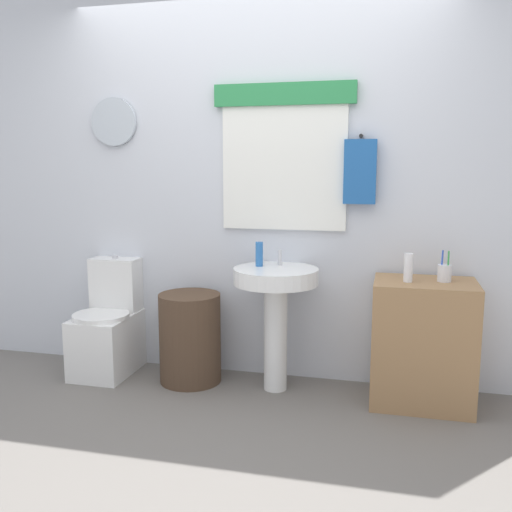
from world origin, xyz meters
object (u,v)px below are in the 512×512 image
object	(u,v)px
soap_bottle	(259,254)
lotion_bottle	(408,268)
toilet	(109,329)
wooden_cabinet	(423,343)
pedestal_sink	(276,298)
toothbrush_cup	(444,273)
laundry_hamper	(190,338)

from	to	relation	value
soap_bottle	lotion_bottle	size ratio (longest dim) A/B	0.92
toilet	wooden_cabinet	xyz separation A→B (m)	(2.10, -0.04, 0.07)
toilet	lotion_bottle	distance (m)	2.07
pedestal_sink	wooden_cabinet	size ratio (longest dim) A/B	1.05
toilet	toothbrush_cup	size ratio (longest dim) A/B	4.35
soap_bottle	toothbrush_cup	bearing A→B (deg)	-1.52
wooden_cabinet	lotion_bottle	world-z (taller)	lotion_bottle
soap_bottle	toothbrush_cup	size ratio (longest dim) A/B	0.84
toilet	pedestal_sink	world-z (taller)	toilet
toilet	toothbrush_cup	world-z (taller)	toothbrush_cup
toilet	soap_bottle	bearing A→B (deg)	0.75
soap_bottle	lotion_bottle	bearing A→B (deg)	-5.58
soap_bottle	lotion_bottle	xyz separation A→B (m)	(0.92, -0.09, -0.03)
toothbrush_cup	pedestal_sink	bearing A→B (deg)	-178.86
toothbrush_cup	toilet	bearing A→B (deg)	179.59
toothbrush_cup	wooden_cabinet	bearing A→B (deg)	-169.08
laundry_hamper	soap_bottle	bearing A→B (deg)	6.19
wooden_cabinet	toothbrush_cup	bearing A→B (deg)	10.92
pedestal_sink	soap_bottle	distance (m)	0.30
pedestal_sink	lotion_bottle	bearing A→B (deg)	-2.86
pedestal_sink	wooden_cabinet	xyz separation A→B (m)	(0.91, 0.00, -0.23)
lotion_bottle	laundry_hamper	bearing A→B (deg)	178.34
wooden_cabinet	soap_bottle	world-z (taller)	soap_bottle
toilet	soap_bottle	xyz separation A→B (m)	(1.08, 0.01, 0.57)
pedestal_sink	toothbrush_cup	bearing A→B (deg)	1.14
soap_bottle	lotion_bottle	distance (m)	0.93
soap_bottle	pedestal_sink	bearing A→B (deg)	-22.62
laundry_hamper	soap_bottle	world-z (taller)	soap_bottle
toothbrush_cup	lotion_bottle	bearing A→B (deg)	-163.90
toilet	wooden_cabinet	bearing A→B (deg)	-0.98
lotion_bottle	soap_bottle	bearing A→B (deg)	174.42
toilet	toothbrush_cup	bearing A→B (deg)	-0.41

